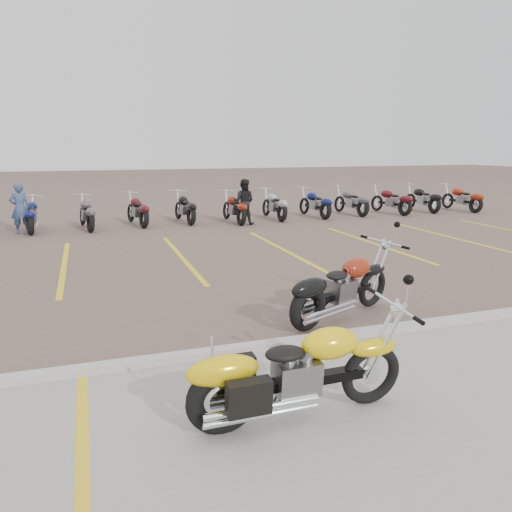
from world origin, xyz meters
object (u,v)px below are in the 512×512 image
at_px(yellow_cruiser, 294,376).
at_px(flame_cruiser, 338,290).
at_px(person_b, 244,202).
at_px(person_a, 20,208).

bearing_deg(yellow_cruiser, flame_cruiser, 53.29).
bearing_deg(flame_cruiser, person_b, 57.91).
relative_size(flame_cruiser, person_b, 1.39).
distance_m(person_a, person_b, 7.10).
xyz_separation_m(flame_cruiser, person_b, (1.50, 9.72, 0.31)).
bearing_deg(person_b, yellow_cruiser, 105.00).
height_order(flame_cruiser, person_b, person_b).
height_order(person_a, person_b, person_a).
bearing_deg(person_a, yellow_cruiser, 101.74).
bearing_deg(flame_cruiser, person_a, 95.55).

